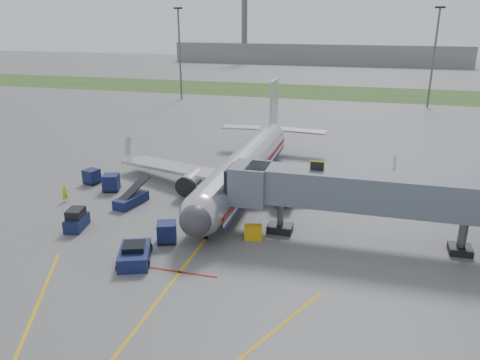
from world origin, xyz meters
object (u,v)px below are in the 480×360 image
(baggage_tug, at_px, (76,220))
(ramp_worker, at_px, (65,194))
(airliner, at_px, (245,166))
(pushback_tug, at_px, (135,255))
(belt_loader, at_px, (131,199))

(baggage_tug, relative_size, ramp_worker, 1.70)
(airliner, relative_size, pushback_tug, 8.20)
(airliner, height_order, belt_loader, airliner)
(ramp_worker, bearing_deg, airliner, -26.32)
(pushback_tug, xyz_separation_m, belt_loader, (-5.99, 10.80, -0.07))
(ramp_worker, bearing_deg, belt_loader, -45.59)
(pushback_tug, distance_m, belt_loader, 12.35)
(belt_loader, distance_m, ramp_worker, 7.16)
(airliner, xyz_separation_m, belt_loader, (-9.99, -7.95, -2.06))
(ramp_worker, bearing_deg, baggage_tug, -101.72)
(pushback_tug, relative_size, baggage_tug, 1.45)
(belt_loader, bearing_deg, ramp_worker, -171.43)
(airliner, relative_size, baggage_tug, 11.92)
(baggage_tug, bearing_deg, ramp_worker, 132.44)
(baggage_tug, xyz_separation_m, belt_loader, (2.03, 6.58, -0.27))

